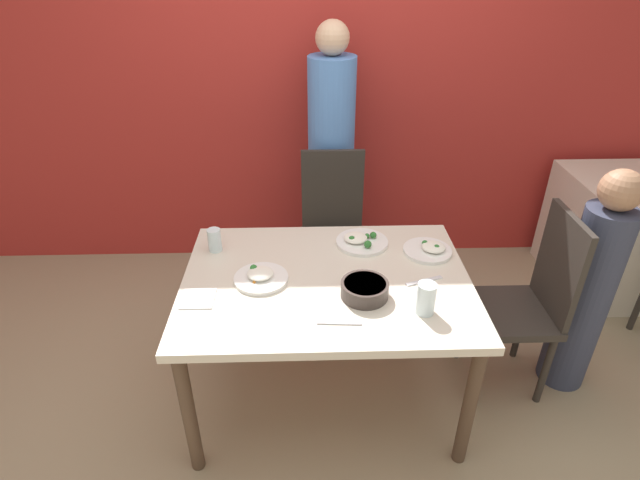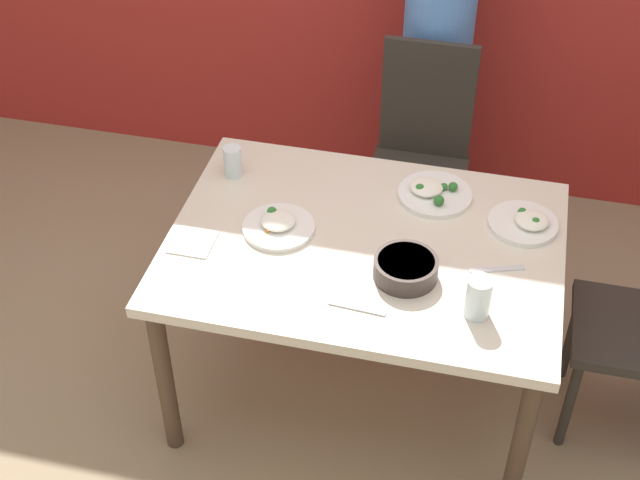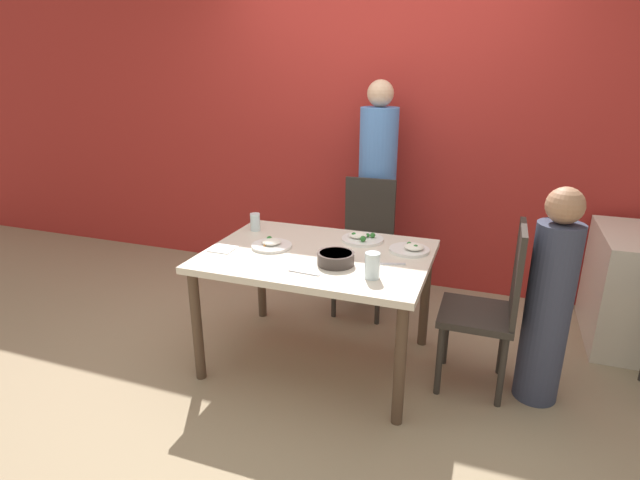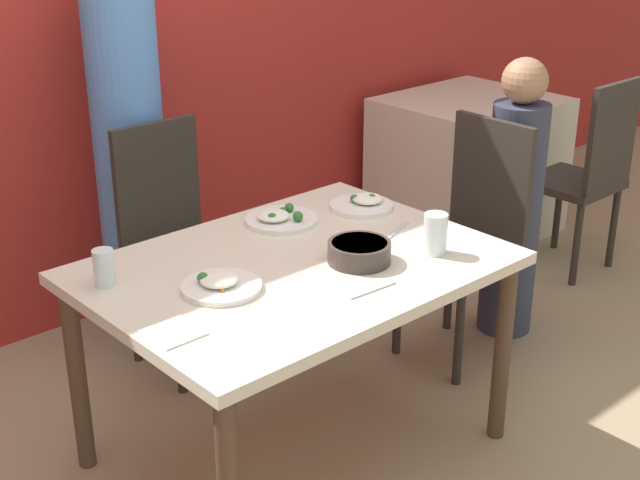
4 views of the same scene
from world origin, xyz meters
The scene contains 13 objects.
ground_plane centered at (0.00, 0.00, 0.00)m, with size 10.00×10.00×0.00m, color #998466.
dining_table centered at (0.00, 0.00, 0.65)m, with size 1.31×0.96×0.73m.
chair_adult_spot centered at (0.08, 0.82, 0.53)m, with size 0.40×0.40×0.99m.
person_adult centered at (0.08, 1.13, 0.79)m, with size 0.29×0.29×1.68m.
bowl_curry centered at (0.16, -0.14, 0.76)m, with size 0.21×0.21×0.07m.
plate_rice_adult centered at (-0.30, 0.00, 0.74)m, with size 0.25×0.25×0.05m.
plate_rice_child centered at (0.51, 0.20, 0.74)m, with size 0.24×0.24×0.05m.
plate_noodles centered at (0.19, 0.30, 0.74)m, with size 0.26×0.26×0.06m.
glass_water_tall centered at (0.39, -0.25, 0.80)m, with size 0.08×0.08×0.14m.
glass_water_short centered at (-0.54, 0.26, 0.79)m, with size 0.07×0.07×0.12m.
napkin_folded centered at (-0.56, -0.14, 0.73)m, with size 0.14×0.14×0.01m.
fork_steel centered at (0.44, -0.04, 0.73)m, with size 0.18×0.08×0.01m.
spoon_steel centered at (0.04, -0.32, 0.73)m, with size 0.18×0.03×0.01m.
Camera 2 is at (0.37, -2.22, 2.65)m, focal length 50.00 mm.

